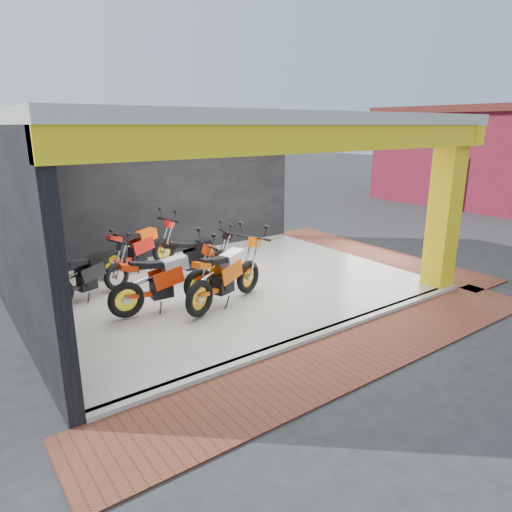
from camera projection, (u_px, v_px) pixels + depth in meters
The scene contains 16 objects.
ground at pixel (284, 317), 8.63m from camera, with size 80.00×80.00×0.00m, color #2D2D30.
showroom_floor at pixel (227, 286), 10.17m from camera, with size 8.00×6.00×0.10m, color beige.
showroom_ceiling at pixel (224, 120), 9.19m from camera, with size 8.40×6.40×0.20m, color beige.
back_wall at pixel (163, 193), 12.11m from camera, with size 8.20×0.20×3.50m, color black.
left_wall at pixel (12, 237), 7.38m from camera, with size 0.20×6.20×3.50m, color black.
corner_column at pixel (444, 210), 9.69m from camera, with size 0.50×0.50×3.50m, color yellow.
header_beam_front at pixel (330, 138), 6.94m from camera, with size 8.40×0.30×0.40m, color yellow.
header_beam_right at pixel (358, 133), 11.54m from camera, with size 0.30×6.40×0.40m, color yellow.
floor_kerb at pixel (322, 334), 7.82m from camera, with size 8.00×0.20×0.10m, color beige.
paver_front at pixel (357, 353), 7.23m from camera, with size 9.00×1.40×0.03m, color brown.
paver_right at pixel (370, 253), 12.90m from camera, with size 1.40×7.00×0.03m, color brown.
moto_hero at pixel (248, 261), 9.34m from camera, with size 2.31×0.86×1.41m, color #F25A0A, non-canonical shape.
moto_row_a at pixel (199, 269), 8.90m from camera, with size 2.26×0.84×1.38m, color red, non-canonical shape.
moto_row_b at pixel (220, 250), 10.61m from camera, with size 1.97×0.73×1.21m, color black, non-canonical shape.
moto_row_c at pixel (163, 239), 11.34m from camera, with size 2.21×0.82×1.35m, color red, non-canonical shape.
moto_row_d at pixel (115, 263), 9.53m from camera, with size 2.01×0.75×1.23m, color black, non-canonical shape.
Camera 1 is at (-5.13, -6.13, 3.49)m, focal length 32.00 mm.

